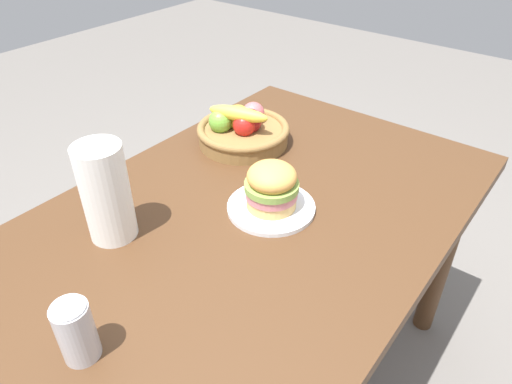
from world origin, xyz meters
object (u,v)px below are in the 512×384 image
plate (271,207)px  fruit_basket (243,129)px  sandwich (272,186)px  paper_towel_roll (106,193)px  soda_can (76,331)px

plate → fruit_basket: (0.23, 0.28, 0.04)m
sandwich → paper_towel_roll: 0.39m
soda_can → fruit_basket: 0.83m
plate → soda_can: soda_can is taller
sandwich → plate: bearing=0.0°
fruit_basket → paper_towel_roll: bearing=-175.7°
sandwich → soda_can: 0.56m
soda_can → fruit_basket: bearing=18.8°
sandwich → paper_towel_roll: bearing=142.3°
sandwich → paper_towel_roll: paper_towel_roll is taller
plate → paper_towel_roll: (-0.31, 0.24, 0.11)m
paper_towel_roll → fruit_basket: bearing=4.3°
plate → paper_towel_roll: 0.41m
plate → sandwich: sandwich is taller
plate → fruit_basket: size_ratio=0.78×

